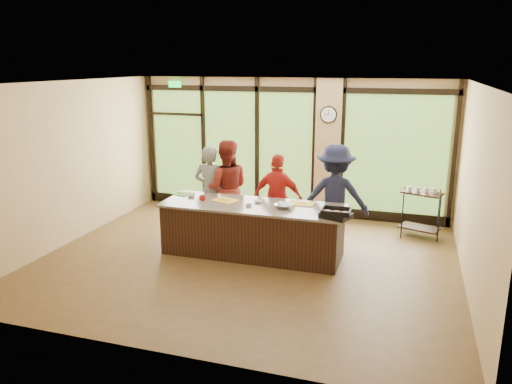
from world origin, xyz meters
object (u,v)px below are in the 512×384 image
Objects in this scene: island_base at (253,231)px; cook_left at (211,191)px; roasting_pan at (336,215)px; cook_right at (335,197)px; bar_cart at (421,207)px; flower_stand at (218,202)px.

cook_left reaches higher than island_base.
island_base is 1.62m from roasting_pan.
roasting_pan is at bearing 92.67° from cook_right.
roasting_pan and bar_cart have the same top height.
roasting_pan is at bearing 159.64° from cook_left.
cook_left reaches higher than roasting_pan.
flower_stand is 0.83× the size of bar_cart.
bar_cart is at bearing -162.11° from cook_left.
bar_cart is (4.15, 0.19, 0.18)m from flower_stand.
island_base is at bearing -126.77° from bar_cart.
cook_right is at bearing 121.14° from roasting_pan.
flower_stand is at bearing -24.18° from cook_right.
island_base is 6.92× the size of roasting_pan.
cook_left is 4.08m from bar_cart.
cook_right reaches higher than cook_left.
cook_right is at bearing -5.02° from flower_stand.
roasting_pan is (1.50, -0.34, 0.52)m from island_base.
roasting_pan is 2.58m from bar_cart.
cook_right is at bearing -175.39° from cook_left.
roasting_pan is (2.58, -1.04, 0.06)m from cook_left.
island_base is at bearing -38.94° from flower_stand.
cook_left is 2.39m from cook_right.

